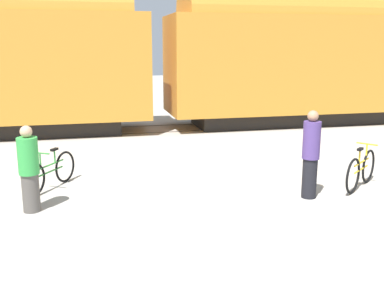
# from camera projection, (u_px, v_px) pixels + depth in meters

# --- Properties ---
(ground_plane) EXTENTS (80.00, 80.00, 0.00)m
(ground_plane) POSITION_uv_depth(u_px,v_px,m) (254.00, 237.00, 7.31)
(ground_plane) COLOR #A8A399
(freight_train) EXTENTS (55.38, 2.86, 5.48)m
(freight_train) POSITION_uv_depth(u_px,v_px,m) (158.00, 50.00, 16.14)
(freight_train) COLOR black
(freight_train) RESTS_ON ground_plane
(rail_near) EXTENTS (67.38, 0.07, 0.01)m
(rail_near) POSITION_uv_depth(u_px,v_px,m) (162.00, 132.00, 16.08)
(rail_near) COLOR #4C4238
(rail_near) RESTS_ON ground_plane
(rail_far) EXTENTS (67.38, 0.07, 0.01)m
(rail_far) POSITION_uv_depth(u_px,v_px,m) (156.00, 125.00, 17.45)
(rail_far) COLOR #4C4238
(rail_far) RESTS_ON ground_plane
(bicycle_green) EXTENTS (0.99, 1.57, 0.89)m
(bicycle_green) POSITION_uv_depth(u_px,v_px,m) (50.00, 172.00, 9.68)
(bicycle_green) COLOR black
(bicycle_green) RESTS_ON ground_plane
(bicycle_yellow) EXTENTS (1.41, 1.13, 0.95)m
(bicycle_yellow) POSITION_uv_depth(u_px,v_px,m) (361.00, 170.00, 9.76)
(bicycle_yellow) COLOR black
(bicycle_yellow) RESTS_ON ground_plane
(person_in_green) EXTENTS (0.37, 0.37, 1.64)m
(person_in_green) POSITION_uv_depth(u_px,v_px,m) (29.00, 170.00, 8.28)
(person_in_green) COLOR #514C47
(person_in_green) RESTS_ON ground_plane
(person_in_purple) EXTENTS (0.35, 0.35, 1.80)m
(person_in_purple) POSITION_uv_depth(u_px,v_px,m) (311.00, 155.00, 9.02)
(person_in_purple) COLOR black
(person_in_purple) RESTS_ON ground_plane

